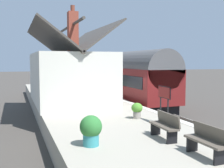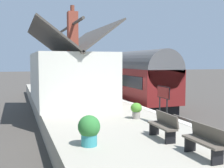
{
  "view_description": "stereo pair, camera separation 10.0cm",
  "coord_description": "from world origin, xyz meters",
  "px_view_note": "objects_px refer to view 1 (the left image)",
  "views": [
    {
      "loc": [
        -16.25,
        7.99,
        3.56
      ],
      "look_at": [
        1.97,
        1.5,
        1.93
      ],
      "focal_mm": 44.23,
      "sensor_mm": 36.0,
      "label": 1
    },
    {
      "loc": [
        -16.29,
        7.89,
        3.56
      ],
      "look_at": [
        1.97,
        1.5,
        1.93
      ],
      "focal_mm": 44.23,
      "sensor_mm": 36.0,
      "label": 2
    }
  ],
  "objects_px": {
    "bench_mid_platform": "(69,84)",
    "planter_under_sign": "(76,85)",
    "planter_corner_building": "(137,110)",
    "planter_edge_far": "(42,86)",
    "bench_platform_end": "(207,140)",
    "planter_bench_right": "(48,88)",
    "station_building": "(69,76)",
    "planter_edge_near": "(90,87)",
    "train": "(138,79)",
    "planter_bench_left": "(91,129)",
    "lamp_post_platform": "(89,64)",
    "station_sign_board": "(164,95)",
    "bench_by_lamp": "(165,125)"
  },
  "relations": [
    {
      "from": "bench_platform_end",
      "to": "planter_edge_far",
      "type": "height_order",
      "value": "bench_platform_end"
    },
    {
      "from": "planter_under_sign",
      "to": "planter_edge_far",
      "type": "height_order",
      "value": "planter_under_sign"
    },
    {
      "from": "bench_mid_platform",
      "to": "planter_bench_right",
      "type": "relative_size",
      "value": 1.31
    },
    {
      "from": "train",
      "to": "planter_corner_building",
      "type": "bearing_deg",
      "value": 154.66
    },
    {
      "from": "train",
      "to": "bench_mid_platform",
      "type": "relative_size",
      "value": 6.04
    },
    {
      "from": "planter_corner_building",
      "to": "station_sign_board",
      "type": "height_order",
      "value": "station_sign_board"
    },
    {
      "from": "planter_under_sign",
      "to": "lamp_post_platform",
      "type": "bearing_deg",
      "value": -146.79
    },
    {
      "from": "planter_bench_left",
      "to": "station_sign_board",
      "type": "relative_size",
      "value": 0.61
    },
    {
      "from": "bench_mid_platform",
      "to": "planter_bench_left",
      "type": "distance_m",
      "value": 17.8
    },
    {
      "from": "planter_bench_right",
      "to": "station_building",
      "type": "bearing_deg",
      "value": -175.16
    },
    {
      "from": "planter_edge_near",
      "to": "planter_corner_building",
      "type": "relative_size",
      "value": 1.01
    },
    {
      "from": "bench_mid_platform",
      "to": "planter_under_sign",
      "type": "distance_m",
      "value": 1.14
    },
    {
      "from": "planter_bench_left",
      "to": "lamp_post_platform",
      "type": "bearing_deg",
      "value": -14.55
    },
    {
      "from": "station_building",
      "to": "planter_bench_left",
      "type": "distance_m",
      "value": 9.45
    },
    {
      "from": "planter_edge_near",
      "to": "planter_corner_building",
      "type": "distance_m",
      "value": 12.15
    },
    {
      "from": "bench_mid_platform",
      "to": "planter_edge_far",
      "type": "distance_m",
      "value": 2.52
    },
    {
      "from": "station_building",
      "to": "bench_mid_platform",
      "type": "distance_m",
      "value": 8.52
    },
    {
      "from": "planter_under_sign",
      "to": "planter_bench_left",
      "type": "distance_m",
      "value": 16.84
    },
    {
      "from": "station_sign_board",
      "to": "bench_platform_end",
      "type": "bearing_deg",
      "value": 165.99
    },
    {
      "from": "bench_mid_platform",
      "to": "planter_edge_far",
      "type": "height_order",
      "value": "bench_mid_platform"
    },
    {
      "from": "train",
      "to": "planter_corner_building",
      "type": "height_order",
      "value": "train"
    },
    {
      "from": "planter_under_sign",
      "to": "planter_corner_building",
      "type": "height_order",
      "value": "planter_corner_building"
    },
    {
      "from": "train",
      "to": "planter_bench_left",
      "type": "bearing_deg",
      "value": 148.48
    },
    {
      "from": "planter_under_sign",
      "to": "planter_edge_far",
      "type": "bearing_deg",
      "value": 60.42
    },
    {
      "from": "train",
      "to": "planter_edge_far",
      "type": "height_order",
      "value": "train"
    },
    {
      "from": "bench_by_lamp",
      "to": "lamp_post_platform",
      "type": "distance_m",
      "value": 15.55
    },
    {
      "from": "bench_platform_end",
      "to": "planter_edge_near",
      "type": "bearing_deg",
      "value": -4.64
    },
    {
      "from": "bench_mid_platform",
      "to": "bench_platform_end",
      "type": "height_order",
      "value": "same"
    },
    {
      "from": "station_building",
      "to": "planter_edge_far",
      "type": "relative_size",
      "value": 10.2
    },
    {
      "from": "station_building",
      "to": "planter_edge_far",
      "type": "distance_m",
      "value": 9.01
    },
    {
      "from": "planter_corner_building",
      "to": "station_sign_board",
      "type": "xyz_separation_m",
      "value": [
        -1.27,
        -0.66,
        0.78
      ]
    },
    {
      "from": "train",
      "to": "bench_mid_platform",
      "type": "bearing_deg",
      "value": 31.0
    },
    {
      "from": "bench_platform_end",
      "to": "planter_edge_far",
      "type": "bearing_deg",
      "value": 6.95
    },
    {
      "from": "train",
      "to": "station_sign_board",
      "type": "xyz_separation_m",
      "value": [
        -8.99,
        2.99,
        -0.1
      ]
    },
    {
      "from": "lamp_post_platform",
      "to": "planter_under_sign",
      "type": "bearing_deg",
      "value": 33.21
    },
    {
      "from": "bench_by_lamp",
      "to": "planter_bench_left",
      "type": "bearing_deg",
      "value": 87.62
    },
    {
      "from": "bench_by_lamp",
      "to": "bench_mid_platform",
      "type": "height_order",
      "value": "same"
    },
    {
      "from": "station_sign_board",
      "to": "planter_bench_left",
      "type": "bearing_deg",
      "value": 117.49
    },
    {
      "from": "bench_mid_platform",
      "to": "bench_platform_end",
      "type": "bearing_deg",
      "value": -179.92
    },
    {
      "from": "planter_bench_right",
      "to": "station_sign_board",
      "type": "bearing_deg",
      "value": -167.23
    },
    {
      "from": "station_building",
      "to": "lamp_post_platform",
      "type": "distance_m",
      "value": 6.64
    },
    {
      "from": "bench_mid_platform",
      "to": "lamp_post_platform",
      "type": "distance_m",
      "value": 3.28
    },
    {
      "from": "planter_edge_near",
      "to": "lamp_post_platform",
      "type": "distance_m",
      "value": 2.03
    },
    {
      "from": "bench_mid_platform",
      "to": "planter_under_sign",
      "type": "height_order",
      "value": "bench_mid_platform"
    },
    {
      "from": "planter_bench_right",
      "to": "planter_edge_near",
      "type": "bearing_deg",
      "value": -101.44
    },
    {
      "from": "planter_bench_right",
      "to": "planter_bench_left",
      "type": "bearing_deg",
      "value": 178.2
    },
    {
      "from": "train",
      "to": "planter_corner_building",
      "type": "relative_size",
      "value": 11.78
    },
    {
      "from": "bench_by_lamp",
      "to": "planter_edge_near",
      "type": "xyz_separation_m",
      "value": [
        15.41,
        -1.56,
        -0.11
      ]
    },
    {
      "from": "bench_by_lamp",
      "to": "planter_under_sign",
      "type": "distance_m",
      "value": 16.67
    },
    {
      "from": "station_building",
      "to": "planter_corner_building",
      "type": "bearing_deg",
      "value": -162.17
    }
  ]
}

